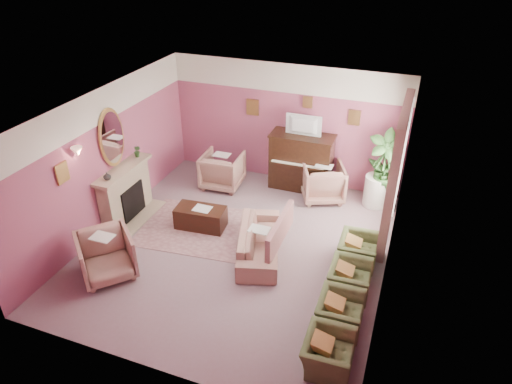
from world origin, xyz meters
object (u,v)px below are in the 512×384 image
(sofa, at_px, (259,236))
(floral_armchair_right, at_px, (323,180))
(television, at_px, (303,125))
(piano, at_px, (301,162))
(olive_chair_a, at_px, (329,349))
(floral_armchair_left, at_px, (222,169))
(floral_armchair_front, at_px, (106,254))
(olive_chair_c, at_px, (350,275))
(olive_chair_b, at_px, (340,308))
(olive_chair_d, at_px, (358,247))
(coffee_table, at_px, (201,218))
(side_table, at_px, (376,191))

(sofa, height_order, floral_armchair_right, floral_armchair_right)
(television, bearing_deg, floral_armchair_right, -24.74)
(piano, bearing_deg, olive_chair_a, -70.12)
(floral_armchair_left, height_order, olive_chair_a, floral_armchair_left)
(floral_armchair_right, xyz_separation_m, floral_armchair_front, (-2.93, -3.89, 0.00))
(floral_armchair_right, height_order, olive_chair_a, floral_armchair_right)
(olive_chair_c, bearing_deg, floral_armchair_front, -165.18)
(sofa, height_order, floral_armchair_front, floral_armchair_front)
(floral_armchair_front, xyz_separation_m, olive_chair_a, (4.06, -0.57, -0.12))
(olive_chair_b, distance_m, olive_chair_d, 1.64)
(olive_chair_a, bearing_deg, floral_armchair_front, 172.05)
(sofa, xyz_separation_m, olive_chair_c, (1.78, -0.44, -0.04))
(coffee_table, bearing_deg, floral_armchair_left, 99.17)
(floral_armchair_right, bearing_deg, side_table, 6.75)
(television, height_order, side_table, television)
(television, relative_size, olive_chair_c, 1.03)
(floral_armchair_front, relative_size, olive_chair_a, 1.18)
(piano, relative_size, television, 1.75)
(olive_chair_a, distance_m, olive_chair_b, 0.82)
(floral_armchair_right, distance_m, floral_armchair_front, 4.87)
(television, distance_m, sofa, 2.91)
(floral_armchair_front, xyz_separation_m, side_table, (4.09, 4.02, -0.11))
(olive_chair_a, distance_m, olive_chair_c, 1.64)
(piano, relative_size, olive_chair_d, 1.79)
(floral_armchair_left, relative_size, floral_armchair_right, 1.00)
(floral_armchair_front, bearing_deg, floral_armchair_left, 80.73)
(coffee_table, bearing_deg, piano, 57.73)
(television, height_order, floral_armchair_left, television)
(floral_armchair_left, bearing_deg, olive_chair_c, -36.40)
(piano, relative_size, olive_chair_b, 1.79)
(floral_armchair_left, distance_m, floral_armchair_front, 3.68)
(piano, xyz_separation_m, floral_armchair_right, (0.60, -0.33, -0.19))
(sofa, height_order, olive_chair_c, sofa)
(floral_armchair_front, bearing_deg, olive_chair_b, 3.57)
(television, height_order, sofa, television)
(piano, xyz_separation_m, olive_chair_d, (1.73, -2.32, -0.31))
(floral_armchair_left, bearing_deg, sofa, -51.36)
(floral_armchair_left, distance_m, olive_chair_b, 4.84)
(television, xyz_separation_m, olive_chair_c, (1.73, -3.09, -1.26))
(piano, distance_m, coffee_table, 2.76)
(floral_armchair_left, relative_size, side_table, 1.32)
(olive_chair_c, distance_m, side_table, 2.95)
(sofa, bearing_deg, floral_armchair_right, 74.69)
(floral_armchair_left, distance_m, olive_chair_c, 4.31)
(piano, xyz_separation_m, floral_armchair_front, (-2.33, -4.21, -0.19))
(television, xyz_separation_m, floral_armchair_left, (-1.74, -0.53, -1.14))
(olive_chair_c, relative_size, side_table, 1.11)
(piano, height_order, floral_armchair_left, piano)
(side_table, bearing_deg, floral_armchair_front, -135.47)
(sofa, distance_m, side_table, 3.09)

